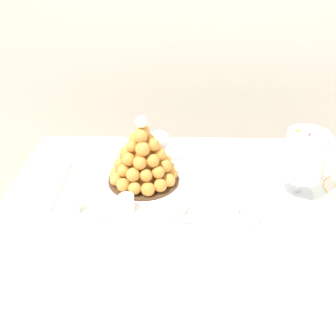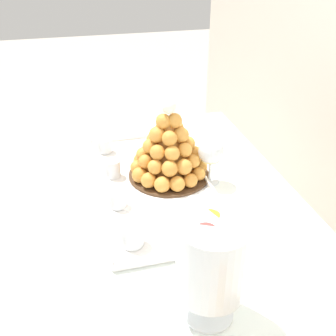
{
  "view_description": "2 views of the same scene",
  "coord_description": "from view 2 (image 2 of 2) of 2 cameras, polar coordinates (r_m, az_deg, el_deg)",
  "views": [
    {
      "loc": [
        -0.16,
        -1.12,
        1.58
      ],
      "look_at": [
        -0.18,
        -0.03,
        0.9
      ],
      "focal_mm": 41.12,
      "sensor_mm": 36.0,
      "label": 1
    },
    {
      "loc": [
        0.82,
        -0.24,
        1.49
      ],
      "look_at": [
        -0.16,
        0.01,
        0.89
      ],
      "focal_mm": 44.05,
      "sensor_mm": 36.0,
      "label": 2
    }
  ],
  "objects": [
    {
      "name": "buffet_table",
      "position": [
        1.18,
        1.57,
        -13.35
      ],
      "size": [
        1.49,
        0.79,
        0.79
      ],
      "color": "brown",
      "rests_on": "ground_plane"
    },
    {
      "name": "serving_tray",
      "position": [
        1.27,
        -2.19,
        -2.45
      ],
      "size": [
        0.68,
        0.34,
        0.02
      ],
      "color": "white",
      "rests_on": "buffet_table"
    },
    {
      "name": "croquembouche",
      "position": [
        1.27,
        0.12,
        2.53
      ],
      "size": [
        0.26,
        0.26,
        0.26
      ],
      "color": "#4C331E",
      "rests_on": "serving_tray"
    },
    {
      "name": "dessert_cup_left",
      "position": [
        1.47,
        -8.77,
        3.07
      ],
      "size": [
        0.05,
        0.05,
        0.05
      ],
      "color": "silver",
      "rests_on": "serving_tray"
    },
    {
      "name": "dessert_cup_mid_left",
      "position": [
        1.31,
        -7.72,
        -0.14
      ],
      "size": [
        0.05,
        0.05,
        0.06
      ],
      "color": "silver",
      "rests_on": "serving_tray"
    },
    {
      "name": "dessert_cup_centre",
      "position": [
        1.18,
        -6.95,
        -4.38
      ],
      "size": [
        0.05,
        0.05,
        0.05
      ],
      "color": "silver",
      "rests_on": "serving_tray"
    },
    {
      "name": "dessert_cup_mid_right",
      "position": [
        1.04,
        -4.99,
        -9.29
      ],
      "size": [
        0.06,
        0.06,
        0.05
      ],
      "color": "silver",
      "rests_on": "serving_tray"
    },
    {
      "name": "macaron_goblet",
      "position": [
        0.8,
        6.11,
        -12.59
      ],
      "size": [
        0.14,
        0.14,
        0.25
      ],
      "color": "white",
      "rests_on": "buffet_table"
    },
    {
      "name": "wine_glass",
      "position": [
        1.26,
        5.97,
        2.14
      ],
      "size": [
        0.08,
        0.08,
        0.15
      ],
      "color": "silver",
      "rests_on": "buffet_table"
    }
  ]
}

